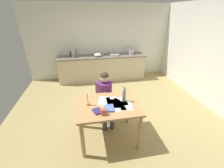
{
  "coord_description": "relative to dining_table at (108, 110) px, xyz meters",
  "views": [
    {
      "loc": [
        -0.58,
        -2.92,
        2.31
      ],
      "look_at": [
        -0.04,
        0.01,
        0.85
      ],
      "focal_mm": 23.69,
      "sensor_mm": 36.0,
      "label": 1
    }
  ],
  "objects": [
    {
      "name": "chair_at_table",
      "position": [
        0.01,
        0.68,
        -0.17
      ],
      "size": [
        0.42,
        0.42,
        0.88
      ],
      "color": "tan",
      "rests_on": "ground"
    },
    {
      "name": "dining_table",
      "position": [
        0.0,
        0.0,
        0.0
      ],
      "size": [
        1.12,
        0.88,
        0.8
      ],
      "color": "tan",
      "rests_on": "ground"
    },
    {
      "name": "book_cookery",
      "position": [
        -0.21,
        -0.19,
        0.14
      ],
      "size": [
        0.18,
        0.21,
        0.02
      ],
      "primitive_type": "cube",
      "rotation": [
        0.0,
        0.0,
        0.36
      ],
      "color": "navy",
      "rests_on": "dining_table"
    },
    {
      "name": "paper_letter",
      "position": [
        0.31,
        -0.1,
        0.13
      ],
      "size": [
        0.26,
        0.33,
        0.0
      ],
      "primitive_type": "cube",
      "rotation": [
        0.0,
        0.0,
        -0.18
      ],
      "color": "white",
      "rests_on": "dining_table"
    },
    {
      "name": "wall_right",
      "position": [
        2.84,
        0.69,
        0.63
      ],
      "size": [
        0.12,
        5.2,
        2.6
      ],
      "primitive_type": "cube",
      "color": "silver",
      "rests_on": "ground"
    },
    {
      "name": "paper_notice",
      "position": [
        0.09,
        0.09,
        0.13
      ],
      "size": [
        0.22,
        0.3,
        0.0
      ],
      "primitive_type": "cube",
      "rotation": [
        0.0,
        0.0,
        -0.02
      ],
      "color": "white",
      "rests_on": "dining_table"
    },
    {
      "name": "sink_unit",
      "position": [
        0.71,
        2.93,
        0.26
      ],
      "size": [
        0.36,
        0.36,
        0.24
      ],
      "color": "#B2B7BC",
      "rests_on": "kitchen_counter"
    },
    {
      "name": "kitchen_counter",
      "position": [
        0.24,
        2.93,
        -0.22
      ],
      "size": [
        3.13,
        0.64,
        0.9
      ],
      "color": "beige",
      "rests_on": "ground"
    },
    {
      "name": "bottle_vinegar",
      "position": [
        -0.73,
        2.86,
        0.34
      ],
      "size": [
        0.08,
        0.08,
        0.25
      ],
      "color": "#8C999E",
      "rests_on": "kitchen_counter"
    },
    {
      "name": "mixing_bowl",
      "position": [
        0.09,
        2.86,
        0.29
      ],
      "size": [
        0.26,
        0.26,
        0.12
      ],
      "primitive_type": "ellipsoid",
      "color": "white",
      "rests_on": "kitchen_counter"
    },
    {
      "name": "wall_back",
      "position": [
        0.24,
        3.29,
        0.63
      ],
      "size": [
        5.2,
        0.12,
        2.6
      ],
      "primitive_type": "cube",
      "color": "silver",
      "rests_on": "ground"
    },
    {
      "name": "candlestick",
      "position": [
        -0.36,
        0.04,
        0.2
      ],
      "size": [
        0.06,
        0.06,
        0.25
      ],
      "color": "gold",
      "rests_on": "dining_table"
    },
    {
      "name": "paper_bill",
      "position": [
        0.12,
        -0.0,
        0.13
      ],
      "size": [
        0.25,
        0.33,
        0.0
      ],
      "primitive_type": "cube",
      "rotation": [
        0.0,
        0.0,
        -0.16
      ],
      "color": "white",
      "rests_on": "dining_table"
    },
    {
      "name": "wine_glass_near_sink",
      "position": [
        0.3,
        3.08,
        0.34
      ],
      "size": [
        0.07,
        0.07,
        0.15
      ],
      "color": "silver",
      "rests_on": "kitchen_counter"
    },
    {
      "name": "person_seated",
      "position": [
        0.02,
        0.53,
        0.01
      ],
      "size": [
        0.33,
        0.6,
        1.19
      ],
      "color": "#592666",
      "rests_on": "ground"
    },
    {
      "name": "coffee_mug",
      "position": [
        -0.13,
        -0.29,
        0.18
      ],
      "size": [
        0.13,
        0.08,
        0.11
      ],
      "color": "#D84C3F",
      "rests_on": "dining_table"
    },
    {
      "name": "book_magazine",
      "position": [
        -0.01,
        -0.15,
        0.14
      ],
      "size": [
        0.17,
        0.22,
        0.03
      ],
      "primitive_type": "cube",
      "rotation": [
        0.0,
        0.0,
        -0.07
      ],
      "color": "#536DB8",
      "rests_on": "dining_table"
    },
    {
      "name": "paper_envelope",
      "position": [
        0.25,
        0.04,
        0.13
      ],
      "size": [
        0.23,
        0.31,
        0.0
      ],
      "primitive_type": "cube",
      "rotation": [
        0.0,
        0.0,
        0.05
      ],
      "color": "white",
      "rests_on": "dining_table"
    },
    {
      "name": "paper_flyer",
      "position": [
        -0.05,
        0.12,
        0.13
      ],
      "size": [
        0.27,
        0.33,
        0.0
      ],
      "primitive_type": "cube",
      "rotation": [
        0.0,
        0.0,
        -0.22
      ],
      "color": "white",
      "rests_on": "dining_table"
    },
    {
      "name": "wine_bottle_on_table",
      "position": [
        0.31,
        0.04,
        0.26
      ],
      "size": [
        0.07,
        0.07,
        0.31
      ],
      "color": "#8C999E",
      "rests_on": "dining_table"
    },
    {
      "name": "ground_plane",
      "position": [
        0.24,
        0.69,
        -0.69
      ],
      "size": [
        5.2,
        5.2,
        0.04
      ],
      "primitive_type": "cube",
      "color": "tan"
    },
    {
      "name": "bottle_wine_red",
      "position": [
        -0.63,
        3.0,
        0.35
      ],
      "size": [
        0.08,
        0.08,
        0.27
      ],
      "color": "#8C999E",
      "rests_on": "kitchen_counter"
    },
    {
      "name": "bottle_oil",
      "position": [
        -0.84,
        2.93,
        0.33
      ],
      "size": [
        0.06,
        0.06,
        0.24
      ],
      "color": "#593319",
      "rests_on": "kitchen_counter"
    },
    {
      "name": "stovetop_kettle",
      "position": [
        1.32,
        2.93,
        0.33
      ],
      "size": [
        0.18,
        0.18,
        0.22
      ],
      "color": "#B7BABF",
      "rests_on": "kitchen_counter"
    },
    {
      "name": "wine_glass_by_kettle",
      "position": [
        0.21,
        3.08,
        0.34
      ],
      "size": [
        0.07,
        0.07,
        0.15
      ],
      "color": "silver",
      "rests_on": "kitchen_counter"
    },
    {
      "name": "paper_receipt",
      "position": [
        0.17,
        -0.1,
        0.13
      ],
      "size": [
        0.26,
        0.33,
        0.0
      ],
      "primitive_type": "cube",
      "rotation": [
        0.0,
        0.0,
        0.18
      ],
      "color": "white",
      "rests_on": "dining_table"
    }
  ]
}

